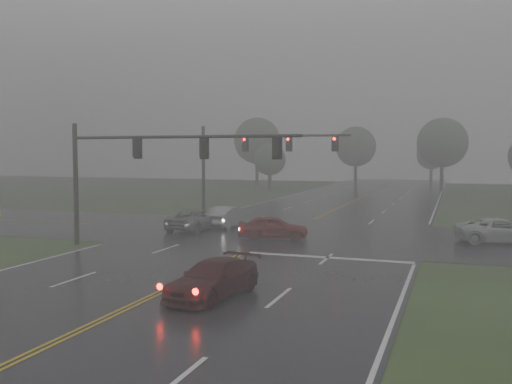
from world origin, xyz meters
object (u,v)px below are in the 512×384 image
at_px(sedan_maroon, 213,298).
at_px(pickup_white, 501,243).
at_px(signal_gantry_far, 246,153).
at_px(signal_gantry_near, 140,160).
at_px(sedan_silver, 229,227).
at_px(sedan_red, 273,239).
at_px(car_grey, 197,230).

relative_size(sedan_maroon, pickup_white, 0.90).
bearing_deg(signal_gantry_far, signal_gantry_near, -89.05).
relative_size(sedan_maroon, signal_gantry_far, 0.36).
relative_size(sedan_maroon, sedan_silver, 1.04).
bearing_deg(sedan_maroon, pickup_white, 66.32).
bearing_deg(sedan_red, signal_gantry_near, 115.94).
height_order(sedan_red, sedan_silver, sedan_silver).
height_order(sedan_red, signal_gantry_near, signal_gantry_near).
bearing_deg(sedan_silver, sedan_maroon, 118.71).
xyz_separation_m(sedan_maroon, car_grey, (-8.42, 16.36, 0.00)).
distance_m(sedan_silver, signal_gantry_near, 11.24).
distance_m(pickup_white, signal_gantry_far, 22.03).
distance_m(pickup_white, signal_gantry_near, 21.53).
bearing_deg(car_grey, sedan_red, 165.94).
distance_m(sedan_maroon, car_grey, 18.40).
bearing_deg(pickup_white, sedan_maroon, 133.83).
xyz_separation_m(sedan_silver, pickup_white, (17.88, -1.39, 0.00)).
relative_size(sedan_maroon, car_grey, 0.91).
bearing_deg(signal_gantry_far, sedan_maroon, -72.18).
distance_m(sedan_red, signal_gantry_far, 14.56).
height_order(car_grey, signal_gantry_far, signal_gantry_far).
relative_size(pickup_white, signal_gantry_far, 0.40).
xyz_separation_m(sedan_maroon, signal_gantry_far, (-8.42, 26.19, 5.32)).
height_order(sedan_maroon, signal_gantry_near, signal_gantry_near).
relative_size(sedan_red, pickup_white, 0.83).
bearing_deg(signal_gantry_near, signal_gantry_far, 90.95).
bearing_deg(signal_gantry_near, sedan_maroon, -46.48).
xyz_separation_m(sedan_red, sedan_silver, (-4.72, 4.42, 0.00)).
distance_m(sedan_maroon, sedan_silver, 19.82).
bearing_deg(car_grey, signal_gantry_near, 97.59).
relative_size(sedan_red, signal_gantry_far, 0.33).
xyz_separation_m(sedan_silver, car_grey, (-1.51, -2.21, 0.00)).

